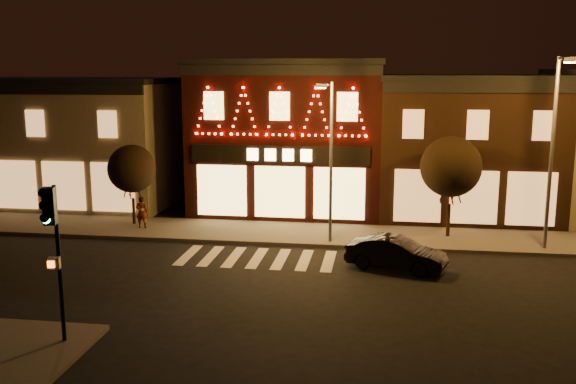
% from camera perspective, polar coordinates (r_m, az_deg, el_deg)
% --- Properties ---
extents(ground, '(120.00, 120.00, 0.00)m').
position_cam_1_polar(ground, '(23.24, -4.69, -8.72)').
color(ground, black).
rests_on(ground, ground).
extents(sidewalk_far, '(44.00, 4.00, 0.15)m').
position_cam_1_polar(sidewalk_far, '(30.46, 2.41, -3.79)').
color(sidewalk_far, '#47423D').
rests_on(sidewalk_far, ground).
extents(building_left, '(12.20, 8.28, 7.30)m').
position_cam_1_polar(building_left, '(39.86, -18.60, 4.39)').
color(building_left, '#716750').
rests_on(building_left, ground).
extents(building_pulp, '(10.20, 8.34, 8.30)m').
position_cam_1_polar(building_pulp, '(35.83, 0.28, 5.09)').
color(building_pulp, black).
rests_on(building_pulp, ground).
extents(building_right_a, '(9.20, 8.28, 7.50)m').
position_cam_1_polar(building_right_a, '(35.80, 15.55, 4.04)').
color(building_right_a, '#321D11').
rests_on(building_right_a, ground).
extents(traffic_signal_near, '(0.38, 0.48, 4.53)m').
position_cam_1_polar(traffic_signal_near, '(18.76, -20.19, -3.51)').
color(traffic_signal_near, black).
rests_on(traffic_signal_near, sidewalk_near).
extents(streetlamp_mid, '(0.65, 1.63, 7.11)m').
position_cam_1_polar(streetlamp_mid, '(28.01, 3.74, 3.76)').
color(streetlamp_mid, '#59595E').
rests_on(streetlamp_mid, sidewalk_far).
extents(streetlamp_right, '(0.51, 1.86, 8.16)m').
position_cam_1_polar(streetlamp_right, '(28.95, 22.65, 4.41)').
color(streetlamp_right, '#59595E').
rests_on(streetlamp_right, sidewalk_far).
extents(tree_left, '(2.39, 2.39, 3.99)m').
position_cam_1_polar(tree_left, '(32.58, -13.76, 2.02)').
color(tree_left, black).
rests_on(tree_left, sidewalk_far).
extents(tree_right, '(2.78, 2.78, 4.66)m').
position_cam_1_polar(tree_right, '(30.10, 14.32, 2.19)').
color(tree_right, black).
rests_on(tree_right, sidewalk_far).
extents(dark_sedan, '(4.14, 2.49, 1.29)m').
position_cam_1_polar(dark_sedan, '(25.65, 9.63, -5.44)').
color(dark_sedan, black).
rests_on(dark_sedan, ground).
extents(pedestrian, '(0.61, 0.43, 1.57)m').
position_cam_1_polar(pedestrian, '(31.99, -12.91, -1.76)').
color(pedestrian, gray).
rests_on(pedestrian, sidewalk_far).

